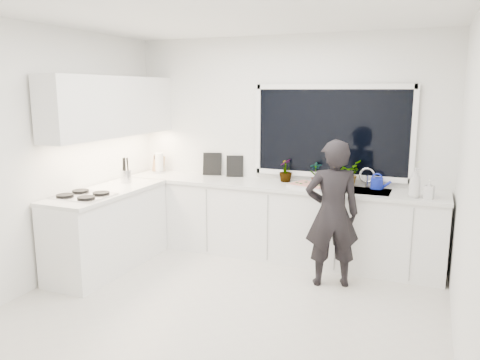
% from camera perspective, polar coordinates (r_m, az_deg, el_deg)
% --- Properties ---
extents(floor, '(4.00, 3.50, 0.02)m').
position_cam_1_polar(floor, '(4.71, -1.47, -14.92)').
color(floor, beige).
rests_on(floor, ground).
extents(wall_back, '(4.00, 0.02, 2.70)m').
position_cam_1_polar(wall_back, '(5.93, 5.38, 4.18)').
color(wall_back, white).
rests_on(wall_back, ground).
extents(wall_left, '(0.02, 3.50, 2.70)m').
position_cam_1_polar(wall_left, '(5.42, -21.39, 2.84)').
color(wall_left, white).
rests_on(wall_left, ground).
extents(wall_right, '(0.02, 3.50, 2.70)m').
position_cam_1_polar(wall_right, '(3.94, 26.21, -0.32)').
color(wall_right, white).
rests_on(wall_right, ground).
extents(ceiling, '(4.00, 3.50, 0.02)m').
position_cam_1_polar(ceiling, '(4.29, -1.66, 19.88)').
color(ceiling, white).
rests_on(ceiling, wall_back).
extents(window, '(1.80, 0.02, 1.00)m').
position_cam_1_polar(window, '(5.73, 11.09, 5.80)').
color(window, black).
rests_on(window, wall_back).
extents(base_cabinets_back, '(3.92, 0.58, 0.88)m').
position_cam_1_polar(base_cabinets_back, '(5.82, 4.32, -5.08)').
color(base_cabinets_back, white).
rests_on(base_cabinets_back, floor).
extents(base_cabinets_left, '(0.58, 1.60, 0.88)m').
position_cam_1_polar(base_cabinets_left, '(5.65, -15.78, -5.97)').
color(base_cabinets_left, white).
rests_on(base_cabinets_left, floor).
extents(countertop_back, '(3.94, 0.62, 0.04)m').
position_cam_1_polar(countertop_back, '(5.70, 4.35, -0.66)').
color(countertop_back, silver).
rests_on(countertop_back, base_cabinets_back).
extents(countertop_left, '(0.62, 1.60, 0.04)m').
position_cam_1_polar(countertop_left, '(5.53, -16.02, -1.41)').
color(countertop_left, silver).
rests_on(countertop_left, base_cabinets_left).
extents(upper_cabinets, '(0.34, 2.10, 0.70)m').
position_cam_1_polar(upper_cabinets, '(5.77, -15.30, 8.64)').
color(upper_cabinets, white).
rests_on(upper_cabinets, wall_left).
extents(sink, '(0.58, 0.42, 0.14)m').
position_cam_1_polar(sink, '(5.49, 14.86, -1.77)').
color(sink, silver).
rests_on(sink, countertop_back).
extents(faucet, '(0.03, 0.03, 0.22)m').
position_cam_1_polar(faucet, '(5.65, 15.21, 0.23)').
color(faucet, silver).
rests_on(faucet, countertop_back).
extents(stovetop, '(0.56, 0.48, 0.03)m').
position_cam_1_polar(stovetop, '(5.28, -18.56, -1.75)').
color(stovetop, black).
rests_on(stovetop, countertop_left).
extents(person, '(0.66, 0.55, 1.55)m').
position_cam_1_polar(person, '(4.96, 11.17, -4.05)').
color(person, black).
rests_on(person, floor).
extents(pizza_tray, '(0.55, 0.47, 0.03)m').
position_cam_1_polar(pizza_tray, '(5.56, 8.57, -0.69)').
color(pizza_tray, silver).
rests_on(pizza_tray, countertop_back).
extents(pizza, '(0.50, 0.42, 0.01)m').
position_cam_1_polar(pizza, '(5.55, 8.58, -0.51)').
color(pizza, red).
rests_on(pizza, pizza_tray).
extents(watering_can, '(0.17, 0.17, 0.13)m').
position_cam_1_polar(watering_can, '(5.61, 16.34, -0.38)').
color(watering_can, '#1222AA').
rests_on(watering_can, countertop_back).
extents(paper_towel_roll, '(0.13, 0.13, 0.26)m').
position_cam_1_polar(paper_towel_roll, '(6.49, -9.81, 1.98)').
color(paper_towel_roll, silver).
rests_on(paper_towel_roll, countertop_back).
extents(knife_block, '(0.14, 0.11, 0.22)m').
position_cam_1_polar(knife_block, '(6.55, -9.88, 1.88)').
color(knife_block, '#9A6647').
rests_on(knife_block, countertop_back).
extents(utensil_crock, '(0.14, 0.14, 0.16)m').
position_cam_1_polar(utensil_crock, '(5.89, -13.72, 0.43)').
color(utensil_crock, '#B6B7BB').
rests_on(utensil_crock, countertop_left).
extents(picture_frame_large, '(0.21, 0.09, 0.28)m').
position_cam_1_polar(picture_frame_large, '(6.12, -0.63, 1.70)').
color(picture_frame_large, black).
rests_on(picture_frame_large, countertop_back).
extents(picture_frame_small, '(0.25, 0.08, 0.30)m').
position_cam_1_polar(picture_frame_small, '(6.26, -3.40, 1.97)').
color(picture_frame_small, black).
rests_on(picture_frame_small, countertop_back).
extents(herb_plants, '(1.01, 0.31, 0.31)m').
position_cam_1_polar(herb_plants, '(5.67, 10.88, 0.88)').
color(herb_plants, '#26662D').
rests_on(herb_plants, countertop_back).
extents(soap_bottles, '(0.27, 0.13, 0.32)m').
position_cam_1_polar(soap_bottles, '(5.26, 20.96, -0.52)').
color(soap_bottles, '#D8BF66').
rests_on(soap_bottles, countertop_back).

